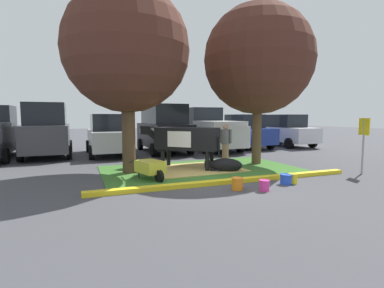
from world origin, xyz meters
TOP-DOWN VIEW (x-y plane):
  - ground_plane at (0.00, 0.00)m, footprint 80.00×80.00m
  - grass_island at (0.49, 1.93)m, footprint 6.97×4.11m
  - curb_yellow at (0.49, -0.28)m, footprint 8.17×0.24m
  - hay_bedding at (0.25, 2.08)m, footprint 3.32×2.56m
  - shade_tree_left at (-2.06, 2.28)m, footprint 4.11×4.11m
  - shade_tree_right at (3.03, 2.37)m, footprint 4.27×4.27m
  - cow_holstein at (-0.06, 2.36)m, footprint 2.55×2.41m
  - calf_lying at (1.06, 1.29)m, footprint 1.27×1.00m
  - person_handler at (1.77, 2.64)m, footprint 0.35×0.45m
  - wheelbarrow at (-1.62, 1.00)m, footprint 0.95×1.60m
  - parking_sign at (5.15, -0.67)m, footprint 0.12×0.44m
  - bucket_orange at (0.22, -1.00)m, footprint 0.32×0.32m
  - bucket_pink at (0.81, -1.35)m, footprint 0.28×0.28m
  - bucket_blue at (1.82, -0.95)m, footprint 0.34×0.34m
  - bucket_yellow at (2.06, -0.96)m, footprint 0.27×0.27m
  - suv_dark_grey at (-5.04, 7.85)m, footprint 2.18×4.63m
  - sedan_red at (-2.27, 7.35)m, footprint 2.08×4.43m
  - suv_black at (0.56, 7.39)m, footprint 2.18×4.63m
  - pickup_truck_maroon at (3.30, 7.64)m, footprint 2.29×5.43m
  - sedan_blue at (5.82, 7.88)m, footprint 2.08×4.43m
  - hatchback_white at (8.77, 7.71)m, footprint 2.08×4.43m

SIDE VIEW (x-z plane):
  - ground_plane at x=0.00m, z-range 0.00..0.00m
  - grass_island at x=0.49m, z-range 0.00..0.02m
  - hay_bedding at x=0.25m, z-range 0.01..0.04m
  - curb_yellow at x=0.49m, z-range 0.00..0.12m
  - bucket_blue at x=1.82m, z-range 0.01..0.29m
  - bucket_pink at x=0.81m, z-range 0.01..0.30m
  - bucket_yellow at x=2.06m, z-range 0.01..0.30m
  - bucket_orange at x=0.22m, z-range 0.01..0.33m
  - calf_lying at x=1.06m, z-range 0.00..0.48m
  - wheelbarrow at x=-1.62m, z-range 0.07..0.70m
  - person_handler at x=1.77m, z-range 0.06..1.68m
  - sedan_red at x=-2.27m, z-range -0.03..1.99m
  - sedan_blue at x=5.82m, z-range -0.03..1.99m
  - hatchback_white at x=8.77m, z-range -0.03..1.99m
  - cow_holstein at x=-0.06m, z-range 0.32..1.87m
  - pickup_truck_maroon at x=3.30m, z-range -0.10..2.32m
  - suv_dark_grey at x=-5.04m, z-range 0.01..2.53m
  - suv_black at x=0.56m, z-range 0.01..2.53m
  - parking_sign at x=5.15m, z-range 0.38..2.24m
  - shade_tree_left at x=-2.06m, z-range 1.00..7.14m
  - shade_tree_right at x=3.03m, z-range 0.98..7.25m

